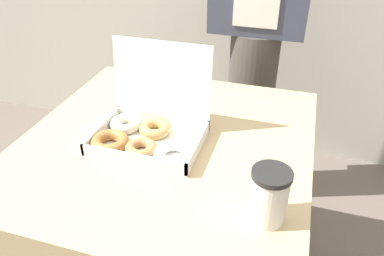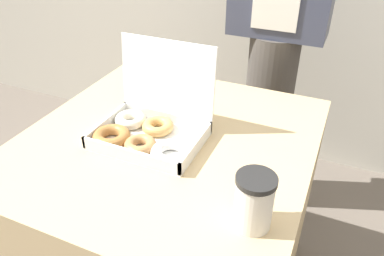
% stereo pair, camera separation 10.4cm
% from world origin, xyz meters
% --- Properties ---
extents(table, '(0.83, 0.86, 0.74)m').
position_xyz_m(table, '(0.00, 0.00, 0.37)').
color(table, tan).
rests_on(table, ground_plane).
extents(donut_box, '(0.32, 0.25, 0.26)m').
position_xyz_m(donut_box, '(-0.05, -0.03, 0.78)').
color(donut_box, white).
rests_on(donut_box, table).
extents(coffee_cup, '(0.09, 0.09, 0.13)m').
position_xyz_m(coffee_cup, '(0.32, -0.23, 0.81)').
color(coffee_cup, silver).
rests_on(coffee_cup, table).
extents(person_customer, '(0.39, 0.24, 1.67)m').
position_xyz_m(person_customer, '(0.15, 0.71, 0.94)').
color(person_customer, '#4C4742').
rests_on(person_customer, ground_plane).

